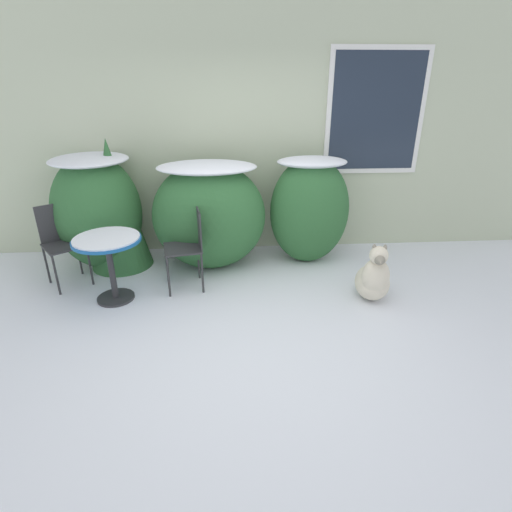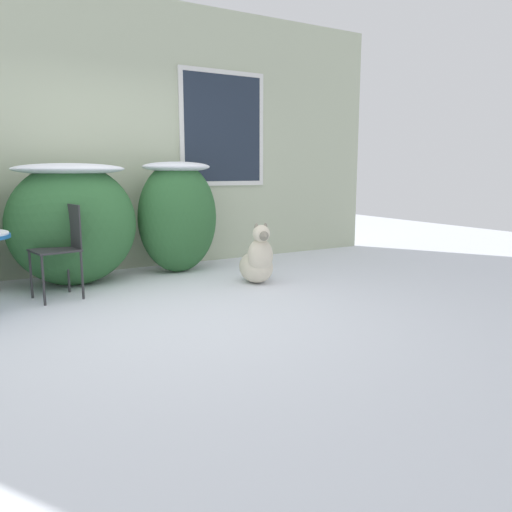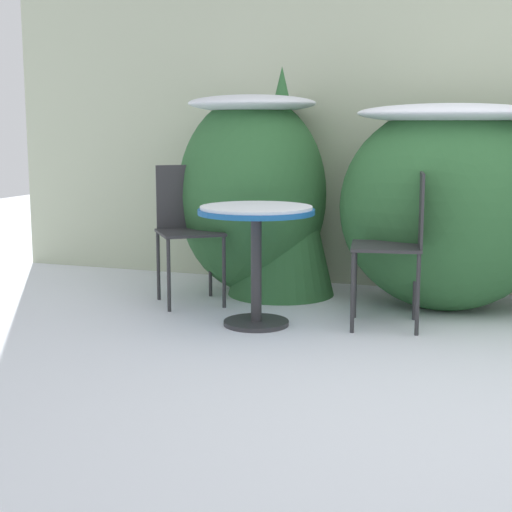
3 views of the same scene
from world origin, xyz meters
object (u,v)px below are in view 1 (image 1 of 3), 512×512
(patio_table, at_px, (108,251))
(patio_chair_far_side, at_px, (189,244))
(dog, at_px, (373,279))
(patio_chair_near_table, at_px, (61,240))

(patio_table, bearing_deg, patio_chair_far_side, 16.56)
(patio_table, distance_m, patio_chair_far_side, 0.82)
(patio_chair_far_side, height_order, dog, patio_chair_far_side)
(patio_table, bearing_deg, dog, -3.93)
(patio_chair_near_table, bearing_deg, patio_chair_far_side, -45.06)
(patio_chair_near_table, relative_size, patio_chair_far_side, 1.00)
(patio_table, height_order, patio_chair_near_table, patio_chair_near_table)
(patio_chair_far_side, bearing_deg, patio_table, -83.80)
(patio_chair_near_table, height_order, patio_chair_far_side, same)
(patio_chair_near_table, distance_m, dog, 3.43)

